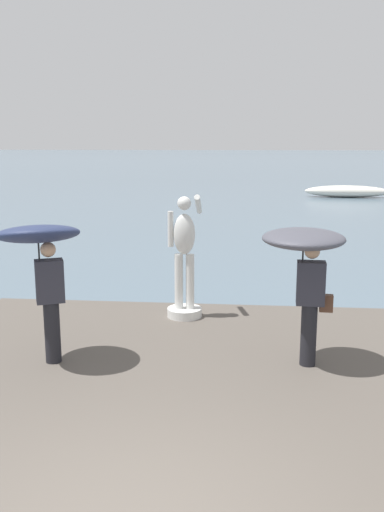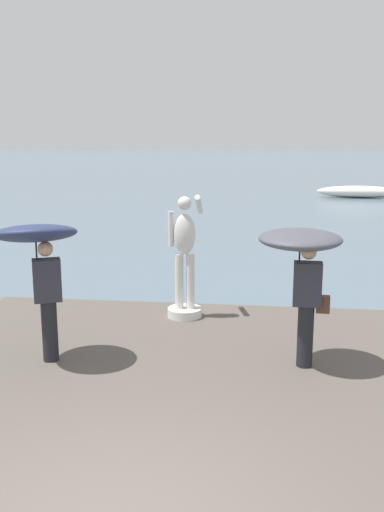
{
  "view_description": "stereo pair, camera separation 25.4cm",
  "coord_description": "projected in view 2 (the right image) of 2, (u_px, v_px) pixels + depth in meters",
  "views": [
    {
      "loc": [
        0.88,
        -3.74,
        3.47
      ],
      "look_at": [
        0.0,
        5.5,
        1.55
      ],
      "focal_mm": 38.88,
      "sensor_mm": 36.0,
      "label": 1
    },
    {
      "loc": [
        1.13,
        -3.71,
        3.47
      ],
      "look_at": [
        0.0,
        5.5,
        1.55
      ],
      "focal_mm": 38.88,
      "sensor_mm": 36.0,
      "label": 2
    }
  ],
  "objects": [
    {
      "name": "boat_far",
      "position": [
        359.0,
        192.0,
        34.99
      ],
      "size": [
        5.36,
        1.6,
        0.76
      ],
      "color": "silver",
      "rests_on": "ground"
    },
    {
      "name": "onlooker_right",
      "position": [
        302.0,
        256.0,
        7.47
      ],
      "size": [
        1.19,
        1.2,
        1.92
      ],
      "color": "black",
      "rests_on": "pier"
    },
    {
      "name": "onlooker_left",
      "position": [
        39.0,
        250.0,
        7.62
      ],
      "size": [
        1.51,
        1.52,
        2.06
      ],
      "color": "black",
      "rests_on": "pier"
    },
    {
      "name": "statue_white_figure",
      "position": [
        185.0,
        265.0,
        9.75
      ],
      "size": [
        0.62,
        0.87,
        2.18
      ],
      "color": "silver",
      "rests_on": "pier"
    },
    {
      "name": "ground_plane",
      "position": [
        246.0,
        187.0,
        43.33
      ],
      "size": [
        400.0,
        400.0,
        0.0
      ],
      "primitive_type": "plane",
      "color": "slate"
    },
    {
      "name": "pier",
      "position": [
        151.0,
        443.0,
        6.12
      ],
      "size": [
        7.86,
        9.53,
        0.4
      ],
      "primitive_type": "cube",
      "color": "#564F47",
      "rests_on": "ground"
    }
  ]
}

